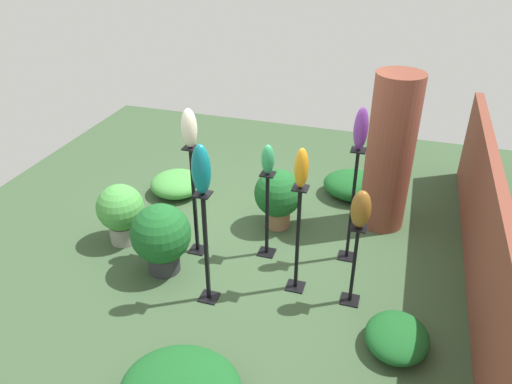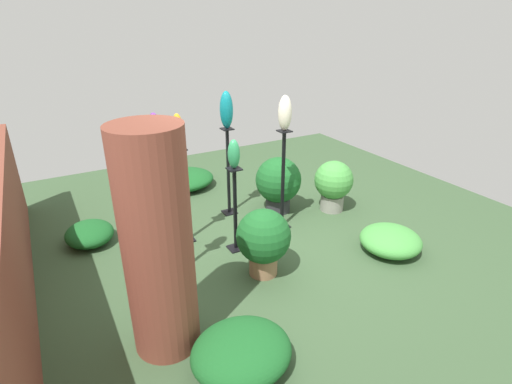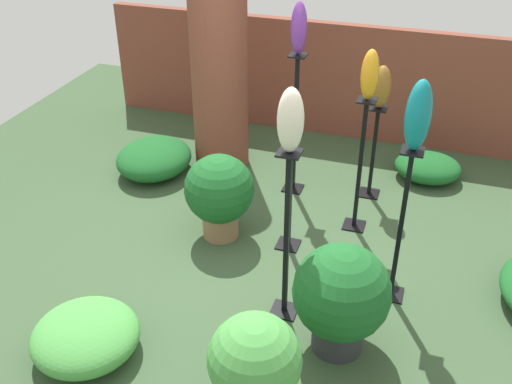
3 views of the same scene
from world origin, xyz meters
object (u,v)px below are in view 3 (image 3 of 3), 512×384
at_px(art_vase_violet, 299,28).
at_px(potted_plant_back_center, 219,192).
at_px(pedestal_teal, 400,233).
at_px(art_vase_amber, 370,75).
at_px(potted_plant_near_pillar, 341,296).
at_px(brick_pillar, 220,75).
at_px(pedestal_ivory, 286,244).
at_px(pedestal_jade, 290,198).
at_px(pedestal_bronze, 373,157).
at_px(art_vase_ivory, 291,120).
at_px(art_vase_jade, 293,115).
at_px(pedestal_violet, 295,131).
at_px(art_vase_teal, 418,116).
at_px(pedestal_amber, 360,172).
at_px(art_vase_bronze, 381,87).
at_px(potted_plant_front_right, 255,365).

bearing_deg(art_vase_violet, potted_plant_back_center, -113.00).
xyz_separation_m(pedestal_teal, potted_plant_back_center, (-1.61, 0.34, -0.15)).
distance_m(art_vase_amber, potted_plant_near_pillar, 1.86).
relative_size(brick_pillar, potted_plant_back_center, 2.54).
xyz_separation_m(art_vase_violet, art_vase_amber, (0.73, -0.47, -0.18)).
bearing_deg(pedestal_ivory, potted_plant_back_center, 136.49).
distance_m(pedestal_ivory, potted_plant_back_center, 1.18).
bearing_deg(pedestal_jade, pedestal_bronze, 63.42).
xyz_separation_m(art_vase_violet, potted_plant_back_center, (-0.42, -0.99, -1.23)).
xyz_separation_m(pedestal_ivory, art_vase_ivory, (0.00, 0.00, 0.99)).
bearing_deg(art_vase_jade, pedestal_ivory, -76.29).
distance_m(pedestal_bronze, art_vase_ivory, 2.31).
xyz_separation_m(pedestal_violet, potted_plant_back_center, (-0.42, -0.99, -0.21)).
xyz_separation_m(art_vase_amber, art_vase_teal, (0.46, -0.86, 0.08)).
bearing_deg(brick_pillar, art_vase_teal, -38.21).
height_order(pedestal_bronze, art_vase_jade, art_vase_jade).
bearing_deg(brick_pillar, pedestal_jade, -48.51).
relative_size(brick_pillar, pedestal_ivory, 1.46).
xyz_separation_m(pedestal_amber, art_vase_bronze, (0.04, 0.62, 0.58)).
height_order(art_vase_ivory, potted_plant_back_center, art_vase_ivory).
bearing_deg(potted_plant_near_pillar, pedestal_jade, 122.18).
bearing_deg(potted_plant_back_center, art_vase_amber, 24.48).
height_order(brick_pillar, art_vase_amber, brick_pillar).
height_order(art_vase_violet, potted_plant_back_center, art_vase_violet).
height_order(potted_plant_near_pillar, potted_plant_front_right, potted_plant_near_pillar).
bearing_deg(potted_plant_front_right, art_vase_jade, 98.94).
bearing_deg(brick_pillar, pedestal_violet, -19.26).
bearing_deg(art_vase_jade, pedestal_amber, 43.56).
bearing_deg(potted_plant_front_right, pedestal_bronze, 84.75).
distance_m(art_vase_violet, art_vase_amber, 0.88).
bearing_deg(pedestal_teal, pedestal_amber, 117.90).
relative_size(pedestal_amber, potted_plant_near_pillar, 1.51).
xyz_separation_m(art_vase_bronze, art_vase_jade, (-0.55, -1.10, 0.12)).
bearing_deg(art_vase_ivory, pedestal_bronze, 79.80).
xyz_separation_m(pedestal_violet, art_vase_ivory, (0.42, -1.79, 0.97)).
height_order(pedestal_teal, art_vase_violet, art_vase_violet).
relative_size(pedestal_amber, art_vase_jade, 3.64).
xyz_separation_m(pedestal_teal, potted_plant_near_pillar, (-0.30, -0.68, -0.13)).
distance_m(brick_pillar, pedestal_violet, 1.03).
height_order(art_vase_violet, art_vase_teal, art_vase_violet).
distance_m(pedestal_jade, pedestal_teal, 1.04).
distance_m(art_vase_amber, potted_plant_front_right, 2.54).
relative_size(pedestal_jade, art_vase_violet, 2.31).
distance_m(brick_pillar, art_vase_amber, 1.88).
relative_size(brick_pillar, pedestal_violet, 1.42).
xyz_separation_m(pedestal_bronze, art_vase_ivory, (-0.35, -1.94, 1.20)).
height_order(pedestal_bronze, pedestal_violet, pedestal_violet).
distance_m(pedestal_jade, pedestal_violet, 0.99).
height_order(pedestal_amber, art_vase_violet, art_vase_violet).
bearing_deg(pedestal_violet, pedestal_jade, -77.23).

